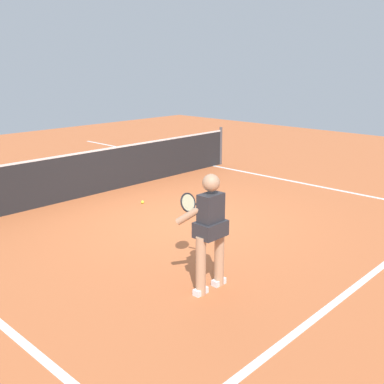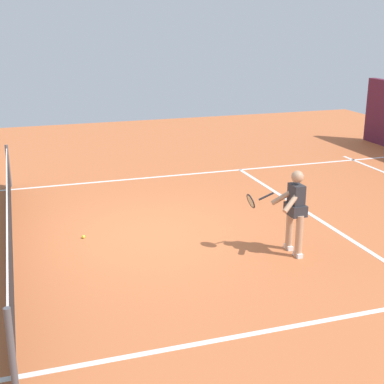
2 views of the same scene
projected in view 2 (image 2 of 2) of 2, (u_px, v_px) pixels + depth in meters
The scene contains 7 objects.
ground_plane at pixel (148, 234), 10.86m from camera, with size 25.70×25.70×0.00m, color #C66638.
service_line_marking at pixel (311, 215), 11.94m from camera, with size 7.97×0.10×0.01m, color white.
sideline_left_marking at pixel (219, 340), 7.24m from camera, with size 0.10×17.77×0.01m, color white.
sideline_right_marking at pixel (112, 181), 14.47m from camera, with size 0.10×17.77×0.01m, color white.
court_net at pixel (10, 224), 9.95m from camera, with size 8.65×0.08×1.08m.
tennis_player at pixel (294, 209), 9.72m from camera, with size 0.77×0.92×1.55m.
tennis_ball_near at pixel (83, 237), 10.63m from camera, with size 0.07×0.07×0.07m, color #D1E533.
Camera 2 is at (-9.89, 2.30, 4.03)m, focal length 51.22 mm.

